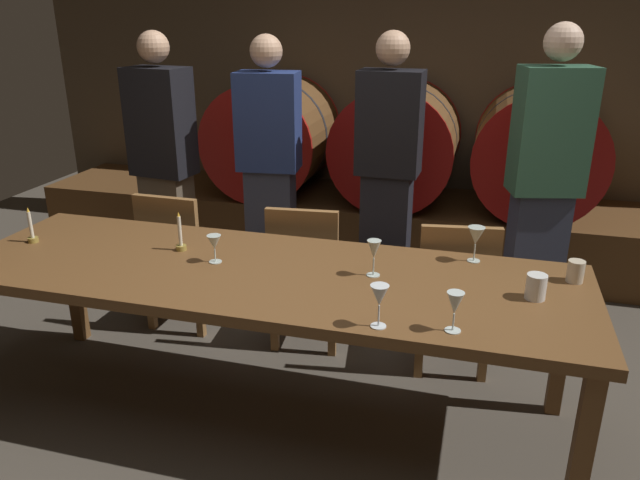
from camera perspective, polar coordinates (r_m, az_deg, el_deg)
The scene contains 23 objects.
ground_plane at distance 3.09m, azimuth -0.06°, elevation -16.74°, with size 8.42×8.42×0.00m, color #4C443A.
back_wall at distance 5.22m, azimuth 8.41°, elevation 13.91°, with size 6.47×0.24×2.55m, color brown.
barrel_shelf at distance 4.93m, azimuth 6.93°, elevation 1.16°, with size 5.83×0.90×0.48m, color brown.
wine_barrel_left at distance 4.98m, azimuth -4.36°, elevation 9.65°, with size 0.90×0.89×0.90m.
wine_barrel_center at distance 4.74m, azimuth 7.34°, elevation 8.97°, with size 0.90×0.89×0.90m.
wine_barrel_right at distance 4.71m, azimuth 19.65°, elevation 7.85°, with size 0.90×0.89×0.90m.
dining_table at distance 2.80m, azimuth -5.20°, elevation -4.00°, with size 2.88×0.91×0.78m.
chair_left at distance 3.81m, azimuth -13.10°, elevation -1.24°, with size 0.41×0.41×0.88m.
chair_center at distance 3.49m, azimuth -1.33°, elevation -2.74°, with size 0.44×0.44×0.88m.
chair_right at distance 3.33m, azimuth 12.49°, elevation -4.53°, with size 0.46×0.46×0.88m.
guest_far_left at distance 4.07m, azimuth -14.34°, elevation 6.29°, with size 0.41×0.29×1.77m.
guest_center_left at distance 3.91m, azimuth -4.73°, elevation 6.14°, with size 0.40×0.28×1.75m.
guest_center_right at distance 3.81m, azimuth 6.36°, elevation 5.90°, with size 0.39×0.25×1.78m.
guest_far_right at distance 3.62m, azimuth 20.18°, elevation 4.40°, with size 0.43×0.32×1.83m.
candle_left at distance 3.40m, azimuth -25.38°, elevation 0.61°, with size 0.05×0.05×0.19m.
candle_right at distance 3.04m, azimuth -12.94°, elevation 0.03°, with size 0.05×0.05×0.20m.
wine_glass_left at distance 2.85m, azimuth -9.88°, elevation -0.30°, with size 0.07×0.07×0.13m.
wine_glass_center_left at distance 2.67m, azimuth 5.08°, elevation -0.99°, with size 0.06×0.06×0.17m.
wine_glass_center_right at distance 2.24m, azimuth 5.59°, elevation -5.31°, with size 0.07×0.07×0.17m.
wine_glass_right at distance 2.26m, azimuth 12.53°, elevation -5.91°, with size 0.06×0.06×0.16m.
wine_glass_far_right at distance 2.90m, azimuth 14.40°, elevation 0.32°, with size 0.08×0.08×0.17m.
cup_left at distance 2.63m, azimuth 19.58°, elevation -4.15°, with size 0.08×0.08×0.11m, color white.
cup_right at distance 2.85m, azimuth 22.83°, elevation -2.72°, with size 0.07×0.07×0.10m, color beige.
Camera 1 is at (0.66, -2.36, 1.89)m, focal length 34.16 mm.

